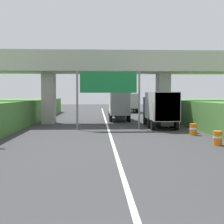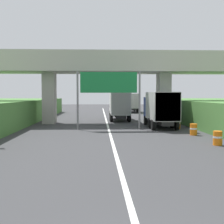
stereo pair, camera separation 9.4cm
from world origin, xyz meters
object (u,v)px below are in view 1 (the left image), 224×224
Objects in this scene: car_white at (115,110)px; construction_barrel_3 at (193,129)px; overhead_highway_sign at (108,86)px; truck_black at (119,105)px; truck_blue at (160,108)px; truck_green at (130,102)px; construction_barrel_4 at (177,124)px; construction_barrel_5 at (165,120)px; construction_barrel_2 at (218,138)px.

car_white is 4.56× the size of construction_barrel_3.
overhead_highway_sign is 0.81× the size of truck_black.
overhead_highway_sign is at bearing -163.82° from truck_blue.
car_white is (-3.38, -8.43, -1.08)m from truck_green.
construction_barrel_4 is (1.47, -0.98, -1.47)m from truck_blue.
truck_green reaches higher than construction_barrel_3.
car_white is at bearing 100.58° from truck_blue.
overhead_highway_sign is 6.53× the size of construction_barrel_5.
truck_black is 18.50m from truck_green.
overhead_highway_sign reaches higher than construction_barrel_2.
construction_barrel_4 is (1.48, -27.56, -1.47)m from truck_green.
construction_barrel_3 is at bearing -89.69° from construction_barrel_4.
construction_barrel_2 is (4.90, -28.78, -0.40)m from car_white.
truck_black is at bearing 136.76° from construction_barrel_5.
construction_barrel_2 is (1.52, -37.21, -1.47)m from truck_green.
car_white is at bearing -111.84° from truck_green.
truck_blue reaches higher than construction_barrel_3.
construction_barrel_2 and construction_barrel_3 have the same top height.
construction_barrel_2 and construction_barrel_4 have the same top height.
car_white is (1.67, 19.61, -3.11)m from overhead_highway_sign.
construction_barrel_5 is (-0.08, 9.65, 0.00)m from construction_barrel_3.
truck_black is at bearing -90.26° from car_white.
truck_blue is at bearing 146.21° from construction_barrel_4.
overhead_highway_sign is 5.65m from truck_blue.
construction_barrel_3 is at bearing -70.87° from truck_black.
car_white is 19.74m from construction_barrel_4.
truck_blue is 18.49m from car_white.
construction_barrel_3 is at bearing 90.17° from construction_barrel_2.
construction_barrel_2 is (6.57, -9.17, -3.51)m from overhead_highway_sign.
truck_green is at bearing 92.34° from construction_barrel_2.
construction_barrel_5 is (-0.09, 14.47, 0.00)m from construction_barrel_2.
construction_barrel_5 is (6.48, 5.31, -3.51)m from overhead_highway_sign.
truck_black reaches higher than construction_barrel_5.
construction_barrel_2 is at bearing -75.44° from truck_black.
construction_barrel_5 is at bearing -71.43° from car_white.
truck_green is (5.05, 28.04, -2.04)m from overhead_highway_sign.
truck_black and truck_green have the same top height.
truck_blue reaches higher than construction_barrel_2.
car_white is at bearing 89.74° from truck_black.
construction_barrel_4 is at bearing 90.31° from construction_barrel_3.
overhead_highway_sign is at bearing 146.49° from construction_barrel_3.
construction_barrel_2 and construction_barrel_5 have the same top height.
overhead_highway_sign is 6.53× the size of construction_barrel_4.
construction_barrel_4 is at bearing -75.75° from car_white.
truck_green reaches higher than construction_barrel_5.
construction_barrel_2 is at bearing -89.76° from construction_barrel_4.
construction_barrel_3 and construction_barrel_5 have the same top height.
construction_barrel_5 is (-0.05, 4.82, 0.00)m from construction_barrel_4.
truck_black is 1.00× the size of truck_green.
truck_blue is 8.11× the size of construction_barrel_3.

